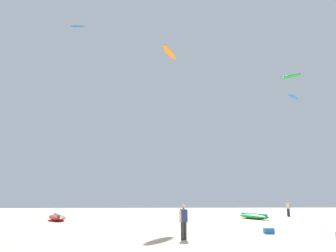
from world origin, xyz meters
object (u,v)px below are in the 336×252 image
kite_grounded_mid (254,216)px  kite_grounded_near (57,217)px  person_midground (288,207)px  gear_bag (269,231)px  kite_aloft_2 (293,97)px  kite_aloft_7 (290,76)px  person_foreground (184,219)px  kite_aloft_8 (169,53)px  kite_aloft_6 (77,26)px

kite_grounded_mid → kite_grounded_near: bearing=-176.3°
person_midground → gear_bag: bearing=-144.8°
kite_aloft_2 → kite_aloft_7: 14.86m
kite_grounded_near → kite_aloft_7: size_ratio=1.54×
person_foreground → person_midground: 24.62m
person_foreground → kite_grounded_near: 18.18m
kite_grounded_near → person_midground: bearing=12.3°
kite_grounded_near → kite_aloft_8: bearing=-2.0°
kite_grounded_near → gear_bag: size_ratio=9.37×
kite_aloft_2 → gear_bag: bearing=-119.7°
kite_grounded_near → kite_grounded_mid: bearing=3.7°
kite_grounded_near → kite_aloft_2: bearing=16.3°
gear_bag → kite_aloft_2: (11.65, 20.40, 14.64)m
kite_grounded_mid → kite_aloft_8: size_ratio=1.33×
person_foreground → kite_aloft_2: (16.85, 22.99, 13.81)m
kite_grounded_mid → kite_aloft_2: (8.18, 6.69, 14.53)m
gear_bag → kite_grounded_near: bearing=140.8°
person_midground → kite_aloft_6: (-26.90, 9.86, 26.85)m
gear_bag → kite_aloft_7: 42.50m
kite_aloft_2 → kite_grounded_near: bearing=-163.7°
kite_grounded_mid → kite_aloft_7: bearing=53.9°
kite_grounded_mid → kite_aloft_6: 37.73m
person_midground → kite_aloft_2: bearing=13.5°
kite_grounded_near → kite_aloft_2: 31.63m
kite_aloft_7 → kite_aloft_2: bearing=-114.1°
kite_grounded_mid → kite_aloft_8: 18.56m
person_midground → kite_grounded_mid: 6.64m
person_foreground → gear_bag: bearing=-102.3°
person_midground → kite_aloft_2: kite_aloft_2 is taller
gear_bag → kite_aloft_2: kite_aloft_2 is taller
person_midground → gear_bag: (-8.70, -17.73, -0.86)m
kite_grounded_near → gear_bag: kite_grounded_near is taller
kite_aloft_2 → kite_aloft_8: size_ratio=0.70×
kite_grounded_near → kite_aloft_7: 43.66m
person_foreground → kite_grounded_mid: bearing=-66.8°
kite_aloft_6 → kite_aloft_8: (13.22, -15.45, -11.15)m
gear_bag → kite_aloft_6: 43.13m
gear_bag → kite_aloft_2: size_ratio=0.22×
person_foreground → person_midground: person_midground is taller
kite_grounded_mid → gear_bag: bearing=-104.2°
kite_aloft_6 → kite_aloft_8: 23.19m
person_foreground → kite_aloft_6: (-12.99, 30.18, 26.89)m
kite_aloft_7 → person_midground: bearing=-119.7°
person_midground → kite_aloft_7: 26.94m
kite_grounded_mid → kite_aloft_6: size_ratio=2.09×
person_foreground → kite_aloft_2: kite_aloft_2 is taller
person_midground → kite_grounded_near: person_midground is taller
person_midground → kite_aloft_6: bearing=131.2°
person_foreground → person_midground: size_ratio=0.96×
person_foreground → kite_aloft_7: kite_aloft_7 is taller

